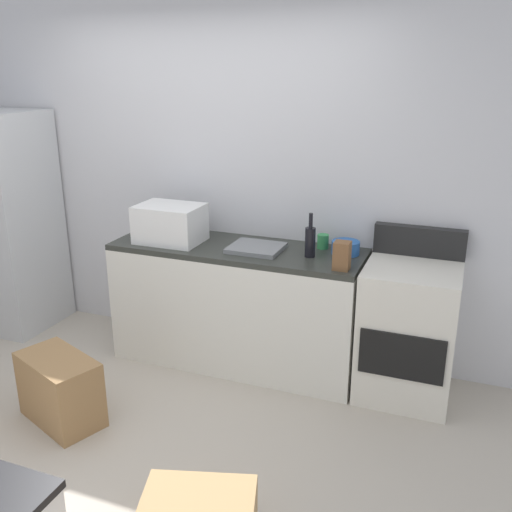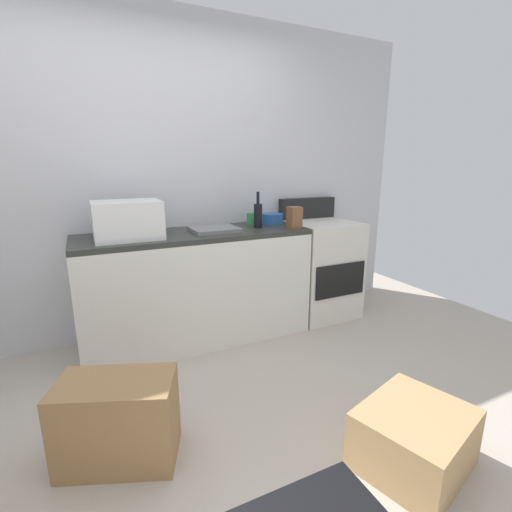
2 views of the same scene
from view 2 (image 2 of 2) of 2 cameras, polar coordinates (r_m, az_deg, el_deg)
ground_plane at (r=2.15m, az=-7.04°, el=-27.15°), size 6.00×6.00×0.00m
wall_back at (r=3.13m, az=-17.15°, el=11.44°), size 5.00×0.10×2.60m
kitchen_counter at (r=3.01m, az=-9.27°, el=-4.73°), size 1.80×0.60×0.90m
stove_oven at (r=3.53m, az=10.02°, el=-1.67°), size 0.60×0.61×1.10m
microwave at (r=2.73m, az=-19.54°, el=5.34°), size 0.46×0.34×0.27m
sink_basin at (r=2.92m, az=-6.59°, el=4.20°), size 0.36×0.32×0.03m
wine_bottle at (r=3.05m, az=0.31°, el=6.51°), size 0.07×0.07×0.30m
coffee_mug at (r=3.26m, az=-0.74°, el=5.95°), size 0.08×0.08×0.10m
knife_block at (r=3.03m, az=6.06°, el=6.01°), size 0.10×0.10×0.18m
mixing_bowl at (r=3.28m, az=2.53°, el=5.90°), size 0.19×0.19×0.09m
cardboard_box_large at (r=2.08m, az=23.56°, el=-24.77°), size 0.61×0.57×0.29m
cardboard_box_medium at (r=2.03m, az=-20.86°, el=-23.02°), size 0.62×0.48×0.43m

